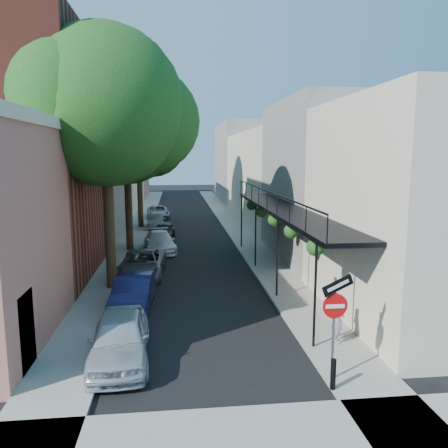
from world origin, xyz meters
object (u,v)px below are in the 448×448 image
object	(u,v)px
oak_near	(116,111)
oak_far	(144,127)
bollard	(333,374)
parked_car_g	(158,212)
parked_car_e	(164,231)
sign_post	(335,310)
parked_car_d	(160,242)
parked_car_c	(142,264)
pedestrian	(338,319)
oak_mid	(133,138)
parked_car_b	(133,293)
parked_car_a	(120,338)
parked_car_f	(155,221)

from	to	relation	value
oak_near	oak_far	bearing A→B (deg)	89.96
bollard	parked_car_g	bearing A→B (deg)	99.88
parked_car_e	parked_car_g	xyz separation A→B (m)	(-0.83, 10.79, 0.00)
sign_post	parked_car_d	distance (m)	17.52
parked_car_c	parked_car_e	bearing A→B (deg)	88.61
oak_far	parked_car_d	distance (m)	12.34
pedestrian	oak_mid	bearing A→B (deg)	36.68
sign_post	parked_car_b	xyz separation A→B (m)	(-5.76, 6.30, -1.37)
oak_far	pedestrian	distance (m)	26.26
oak_far	parked_car_c	distance (m)	17.08
bollard	oak_mid	size ratio (longest dim) A/B	0.08
bollard	pedestrian	size ratio (longest dim) A/B	0.51
oak_mid	parked_car_c	size ratio (longest dim) A/B	2.21
bollard	parked_car_d	world-z (taller)	parked_car_d
oak_far	parked_car_a	distance (m)	25.53
oak_mid	pedestrian	world-z (taller)	oak_mid
oak_near	parked_car_d	world-z (taller)	oak_near
oak_near	oak_far	size ratio (longest dim) A/B	0.96
bollard	oak_far	bearing A→B (deg)	103.35
oak_far	pedestrian	xyz separation A→B (m)	(7.48, -24.07, -7.35)
bollard	oak_near	size ratio (longest dim) A/B	0.07
oak_far	parked_car_f	world-z (taller)	oak_far
parked_car_g	pedestrian	size ratio (longest dim) A/B	2.73
parked_car_g	parked_car_c	bearing A→B (deg)	-95.98
parked_car_c	parked_car_d	bearing A→B (deg)	86.59
parked_car_a	oak_far	bearing A→B (deg)	88.75
parked_car_e	parked_car_g	bearing A→B (deg)	99.67
parked_car_e	pedestrian	bearing A→B (deg)	-67.20
parked_car_b	bollard	bearing A→B (deg)	-47.81
parked_car_g	pedestrian	xyz separation A→B (m)	(6.73, -29.46, 0.31)
parked_car_f	oak_far	bearing A→B (deg)	130.17
pedestrian	parked_car_g	bearing A→B (deg)	22.88
bollard	parked_car_e	bearing A→B (deg)	102.58
parked_car_b	parked_car_f	size ratio (longest dim) A/B	1.08
parked_car_a	sign_post	bearing A→B (deg)	-21.63
sign_post	parked_car_f	xyz separation A→B (m)	(-5.76, 25.53, -1.42)
sign_post	oak_near	size ratio (longest dim) A/B	0.26
parked_car_g	parked_car_f	bearing A→B (deg)	-95.98
parked_car_d	bollard	bearing A→B (deg)	-81.40
pedestrian	oak_near	bearing A→B (deg)	56.73
bollard	parked_car_c	bearing A→B (deg)	115.97
bollard	parked_car_c	world-z (taller)	parked_car_c
oak_near	parked_car_d	size ratio (longest dim) A/B	2.66
bollard	oak_near	bearing A→B (deg)	123.12
parked_car_b	pedestrian	distance (m)	7.87
sign_post	parked_car_c	distance (m)	12.51
sign_post	oak_far	bearing A→B (deg)	103.91
sign_post	parked_car_g	distance (m)	32.24
oak_far	parked_car_g	world-z (taller)	oak_far
parked_car_b	parked_car_d	xyz separation A→B (m)	(0.68, 10.40, -0.04)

